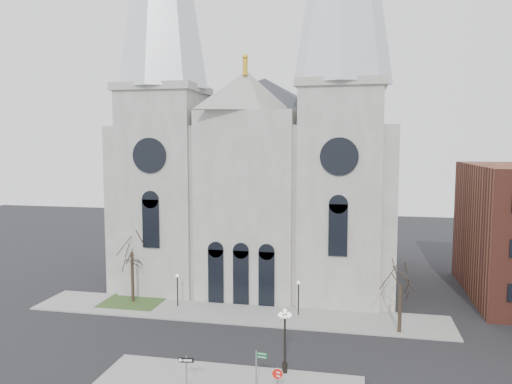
% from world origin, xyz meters
% --- Properties ---
extents(ground, '(160.00, 160.00, 0.00)m').
position_xyz_m(ground, '(0.00, 0.00, 0.00)').
color(ground, black).
rests_on(ground, ground).
extents(sidewalk_far, '(40.00, 6.00, 0.14)m').
position_xyz_m(sidewalk_far, '(0.00, 11.00, 0.07)').
color(sidewalk_far, gray).
rests_on(sidewalk_far, ground).
extents(grass_patch, '(6.00, 5.00, 0.18)m').
position_xyz_m(grass_patch, '(-11.00, 12.00, 0.09)').
color(grass_patch, '#344E21').
rests_on(grass_patch, ground).
extents(cathedral, '(33.00, 26.66, 54.00)m').
position_xyz_m(cathedral, '(0.00, 22.86, 18.48)').
color(cathedral, gray).
rests_on(cathedral, ground).
extents(tree_left, '(3.20, 3.20, 7.50)m').
position_xyz_m(tree_left, '(-11.00, 12.00, 5.58)').
color(tree_left, black).
rests_on(tree_left, ground).
extents(tree_right, '(3.20, 3.20, 6.00)m').
position_xyz_m(tree_right, '(15.00, 9.00, 4.47)').
color(tree_right, black).
rests_on(tree_right, ground).
extents(ped_lamp_left, '(0.32, 0.32, 3.26)m').
position_xyz_m(ped_lamp_left, '(-6.00, 11.50, 2.33)').
color(ped_lamp_left, black).
rests_on(ped_lamp_left, sidewalk_far).
extents(ped_lamp_right, '(0.32, 0.32, 3.26)m').
position_xyz_m(ped_lamp_right, '(6.00, 11.50, 2.33)').
color(ped_lamp_right, black).
rests_on(ped_lamp_right, sidewalk_far).
extents(stop_sign, '(0.72, 0.30, 2.13)m').
position_xyz_m(stop_sign, '(6.59, -4.39, 1.68)').
color(stop_sign, slate).
rests_on(stop_sign, sidewalk_near).
extents(globe_lamp, '(1.16, 1.16, 4.63)m').
position_xyz_m(globe_lamp, '(6.47, -0.50, 3.05)').
color(globe_lamp, black).
rests_on(globe_lamp, sidewalk_near).
extents(one_way_sign, '(1.00, 0.19, 2.30)m').
position_xyz_m(one_way_sign, '(0.53, -4.26, 1.69)').
color(one_way_sign, slate).
rests_on(one_way_sign, sidewalk_near).
extents(street_name_sign, '(0.80, 0.14, 2.51)m').
position_xyz_m(street_name_sign, '(5.01, -2.95, 1.60)').
color(street_name_sign, slate).
rests_on(street_name_sign, sidewalk_near).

